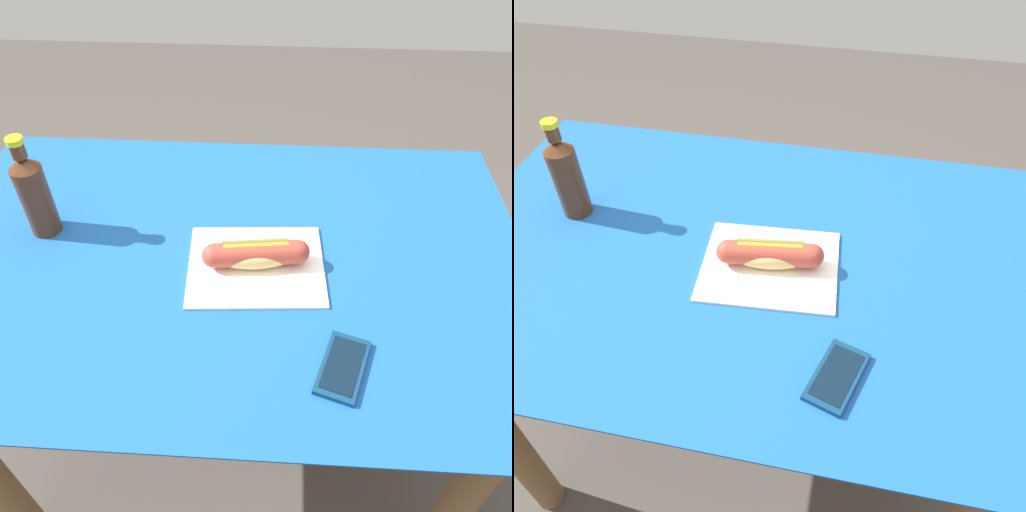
{
  "view_description": "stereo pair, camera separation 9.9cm",
  "coord_description": "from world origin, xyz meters",
  "views": [
    {
      "loc": [
        0.11,
        -0.74,
        1.5
      ],
      "look_at": [
        0.07,
        -0.03,
        0.81
      ],
      "focal_mm": 35.49,
      "sensor_mm": 36.0,
      "label": 1
    },
    {
      "loc": [
        0.21,
        -0.73,
        1.5
      ],
      "look_at": [
        0.07,
        -0.03,
        0.81
      ],
      "focal_mm": 35.49,
      "sensor_mm": 36.0,
      "label": 2
    }
  ],
  "objects": [
    {
      "name": "ground_plane",
      "position": [
        0.0,
        0.0,
        0.0
      ],
      "size": [
        6.0,
        6.0,
        0.0
      ],
      "primitive_type": "plane",
      "color": "#47423D",
      "rests_on": "ground"
    },
    {
      "name": "hot_dog",
      "position": [
        0.07,
        -0.03,
        0.81
      ],
      "size": [
        0.21,
        0.08,
        0.05
      ],
      "color": "#DBB26B",
      "rests_on": "paper_wrapper"
    },
    {
      "name": "paper_wrapper",
      "position": [
        0.07,
        -0.03,
        0.78
      ],
      "size": [
        0.28,
        0.24,
        0.01
      ],
      "primitive_type": "cube",
      "rotation": [
        0.0,
        0.0,
        0.07
      ],
      "color": "white",
      "rests_on": "dining_table"
    },
    {
      "name": "soda_bottle",
      "position": [
        -0.39,
        0.06,
        0.87
      ],
      "size": [
        0.06,
        0.06,
        0.23
      ],
      "color": "#4C2814",
      "rests_on": "dining_table"
    },
    {
      "name": "dining_table",
      "position": [
        0.0,
        0.0,
        0.64
      ],
      "size": [
        1.25,
        0.85,
        0.78
      ],
      "color": "brown",
      "rests_on": "ground"
    },
    {
      "name": "cell_phone",
      "position": [
        0.22,
        -0.26,
        0.78
      ],
      "size": [
        0.11,
        0.14,
        0.01
      ],
      "color": "#0A2D4C",
      "rests_on": "dining_table"
    }
  ]
}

